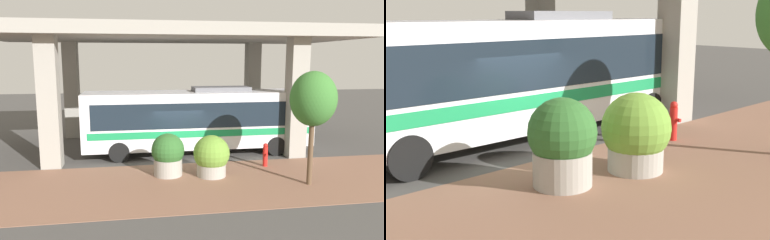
# 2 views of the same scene
# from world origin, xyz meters

# --- Properties ---
(ground_plane) EXTENTS (80.00, 80.00, 0.00)m
(ground_plane) POSITION_xyz_m (0.00, 0.00, 0.00)
(ground_plane) COLOR #474442
(ground_plane) RESTS_ON ground
(sidewalk_strip) EXTENTS (6.00, 40.00, 0.02)m
(sidewalk_strip) POSITION_xyz_m (-3.00, 0.00, 0.01)
(sidewalk_strip) COLOR #845B47
(sidewalk_strip) RESTS_ON ground
(bus) EXTENTS (2.79, 11.98, 3.56)m
(bus) POSITION_xyz_m (2.06, -1.26, 1.93)
(bus) COLOR silver
(bus) RESTS_ON ground
(fire_hydrant) EXTENTS (0.47, 0.22, 1.12)m
(fire_hydrant) POSITION_xyz_m (-1.06, -3.86, 0.57)
(fire_hydrant) COLOR red
(fire_hydrant) RESTS_ON ground
(planter_front) EXTENTS (1.43, 1.43, 1.86)m
(planter_front) POSITION_xyz_m (-1.70, 0.79, 0.93)
(planter_front) COLOR #9E998E
(planter_front) RESTS_ON ground
(planter_middle) EXTENTS (1.57, 1.57, 1.80)m
(planter_middle) POSITION_xyz_m (-2.09, -1.05, 0.87)
(planter_middle) COLOR #9E998E
(planter_middle) RESTS_ON ground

